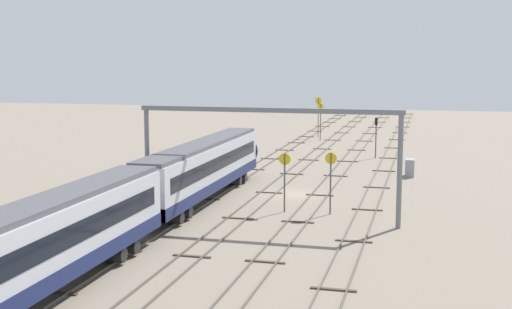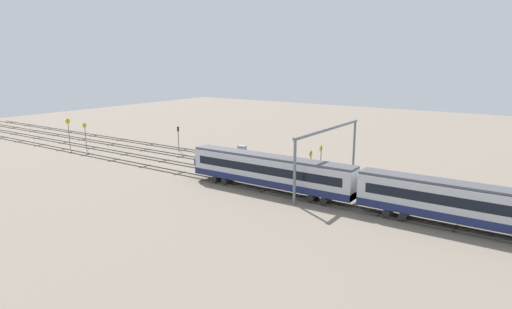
% 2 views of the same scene
% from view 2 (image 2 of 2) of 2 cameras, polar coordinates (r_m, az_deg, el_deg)
% --- Properties ---
extents(ground_plane, '(207.35, 207.35, 0.00)m').
position_cam_2_polar(ground_plane, '(66.11, 1.55, -2.78)').
color(ground_plane, gray).
extents(track_near_foreground, '(191.35, 2.40, 0.16)m').
position_cam_2_polar(track_near_foreground, '(71.71, 4.50, -1.54)').
color(track_near_foreground, '#59544C').
rests_on(track_near_foreground, ground).
extents(track_second_near, '(191.35, 2.40, 0.16)m').
position_cam_2_polar(track_second_near, '(67.94, 2.59, -2.31)').
color(track_second_near, '#59544C').
rests_on(track_second_near, ground).
extents(track_middle, '(191.35, 2.40, 0.16)m').
position_cam_2_polar(track_middle, '(64.26, 0.45, -3.15)').
color(track_middle, '#59544C').
rests_on(track_middle, ground).
extents(track_with_train, '(191.35, 2.40, 0.16)m').
position_cam_2_polar(track_with_train, '(60.71, -1.95, -4.10)').
color(track_with_train, '#59544C').
rests_on(track_with_train, ground).
extents(overhead_gantry, '(0.40, 19.46, 8.30)m').
position_cam_2_polar(overhead_gantry, '(59.97, 9.60, 1.69)').
color(overhead_gantry, slate).
rests_on(overhead_gantry, ground).
extents(speed_sign_near_foreground, '(0.14, 0.95, 5.36)m').
position_cam_2_polar(speed_sign_near_foreground, '(90.55, -21.69, 2.74)').
color(speed_sign_near_foreground, '#4C4C51').
rests_on(speed_sign_near_foreground, ground).
extents(speed_sign_mid_trackside, '(0.14, 0.92, 4.60)m').
position_cam_2_polar(speed_sign_mid_trackside, '(62.50, 7.26, -0.92)').
color(speed_sign_mid_trackside, '#4C4C51').
rests_on(speed_sign_mid_trackside, ground).
extents(speed_sign_far_trackside, '(0.14, 0.90, 4.76)m').
position_cam_2_polar(speed_sign_far_trackside, '(65.63, 8.59, -0.24)').
color(speed_sign_far_trackside, '#4C4C51').
rests_on(speed_sign_far_trackside, ground).
extents(speed_sign_distant_end, '(0.14, 1.02, 6.02)m').
position_cam_2_polar(speed_sign_distant_end, '(93.26, -23.58, 3.13)').
color(speed_sign_distant_end, '#4C4C51').
rests_on(speed_sign_distant_end, ground).
extents(signal_light_trackside_approach, '(0.31, 0.32, 4.85)m').
position_cam_2_polar(signal_light_trackside_approach, '(84.09, -10.26, 2.51)').
color(signal_light_trackside_approach, '#4C4C51').
rests_on(signal_light_trackside_approach, ground).
extents(relay_cabinet, '(1.60, 0.89, 1.77)m').
position_cam_2_polar(relay_cabinet, '(80.09, -1.87, 0.56)').
color(relay_cabinet, gray).
rests_on(relay_cabinet, ground).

